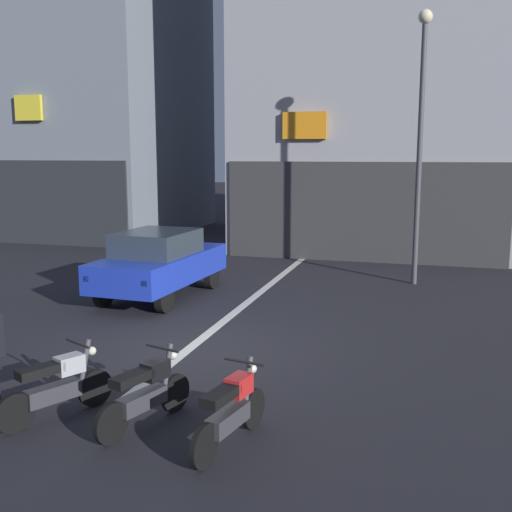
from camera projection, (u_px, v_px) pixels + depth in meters
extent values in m
plane|color=#232328|center=(189.00, 349.00, 10.97)|extent=(120.00, 120.00, 0.00)
cube|color=silver|center=(273.00, 282.00, 16.66)|extent=(0.20, 18.00, 0.01)
cube|color=#292C30|center=(28.00, 202.00, 23.45)|extent=(8.47, 0.10, 3.20)
cube|color=yellow|center=(29.00, 108.00, 22.70)|extent=(1.11, 0.16, 0.93)
cube|color=#373739|center=(362.00, 212.00, 19.49)|extent=(8.91, 0.10, 3.20)
cube|color=orange|center=(305.00, 125.00, 19.49)|extent=(1.42, 0.16, 0.85)
cylinder|color=black|center=(158.00, 272.00, 16.33)|extent=(0.21, 0.65, 0.64)
cylinder|color=black|center=(212.00, 276.00, 15.82)|extent=(0.21, 0.65, 0.64)
cylinder|color=black|center=(104.00, 293.00, 13.91)|extent=(0.21, 0.65, 0.64)
cylinder|color=black|center=(164.00, 299.00, 13.41)|extent=(0.21, 0.65, 0.64)
cube|color=#1E38BF|center=(161.00, 267.00, 14.80)|extent=(1.98, 4.19, 0.66)
cube|color=#2D3842|center=(157.00, 243.00, 14.56)|extent=(1.65, 2.05, 0.56)
cube|color=red|center=(87.00, 279.00, 13.14)|extent=(0.14, 0.07, 0.12)
cube|color=red|center=(144.00, 283.00, 12.68)|extent=(0.14, 0.07, 0.12)
cylinder|color=#47474C|center=(419.00, 158.00, 15.90)|extent=(0.14, 0.14, 6.67)
sphere|color=beige|center=(425.00, 17.00, 15.31)|extent=(0.36, 0.36, 0.36)
cylinder|color=black|center=(95.00, 388.00, 8.46)|extent=(0.30, 0.50, 0.52)
cylinder|color=black|center=(15.00, 413.00, 7.64)|extent=(0.30, 0.50, 0.52)
cube|color=#38383D|center=(53.00, 393.00, 8.00)|extent=(0.51, 0.75, 0.22)
cube|color=black|center=(40.00, 371.00, 7.82)|extent=(0.47, 0.63, 0.12)
cube|color=#B2B5BA|center=(69.00, 364.00, 8.13)|extent=(0.36, 0.42, 0.24)
cylinder|color=#4C4C51|center=(84.00, 365.00, 8.29)|extent=(0.17, 0.24, 0.70)
cylinder|color=black|center=(78.00, 343.00, 8.18)|extent=(0.51, 0.28, 0.04)
sphere|color=silver|center=(92.00, 351.00, 8.36)|extent=(0.12, 0.12, 0.12)
cylinder|color=black|center=(175.00, 393.00, 8.29)|extent=(0.22, 0.52, 0.52)
cylinder|color=black|center=(111.00, 424.00, 7.35)|extent=(0.22, 0.52, 0.52)
cube|color=#38383D|center=(142.00, 400.00, 7.76)|extent=(0.41, 0.76, 0.22)
cube|color=black|center=(132.00, 378.00, 7.57)|extent=(0.39, 0.64, 0.12)
cube|color=black|center=(155.00, 370.00, 7.91)|extent=(0.32, 0.41, 0.24)
cylinder|color=#4C4C51|center=(167.00, 370.00, 8.10)|extent=(0.14, 0.25, 0.70)
cylinder|color=black|center=(162.00, 348.00, 7.99)|extent=(0.53, 0.20, 0.04)
sphere|color=silver|center=(173.00, 355.00, 8.18)|extent=(0.12, 0.12, 0.12)
cylinder|color=black|center=(253.00, 409.00, 7.78)|extent=(0.17, 0.52, 0.52)
cylinder|color=black|center=(204.00, 446.00, 6.78)|extent=(0.17, 0.52, 0.52)
cube|color=#38383D|center=(228.00, 419.00, 7.22)|extent=(0.34, 0.76, 0.22)
cube|color=black|center=(221.00, 396.00, 7.02)|extent=(0.34, 0.63, 0.12)
cube|color=red|center=(239.00, 385.00, 7.38)|extent=(0.29, 0.40, 0.24)
cylinder|color=#4C4C51|center=(247.00, 385.00, 7.59)|extent=(0.12, 0.25, 0.70)
cylinder|color=black|center=(244.00, 362.00, 7.46)|extent=(0.55, 0.15, 0.04)
sphere|color=silver|center=(252.00, 369.00, 7.67)|extent=(0.12, 0.12, 0.12)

